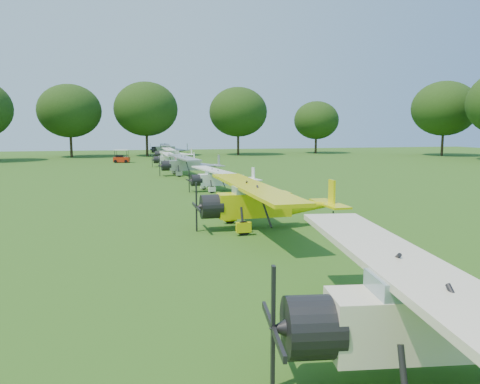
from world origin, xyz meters
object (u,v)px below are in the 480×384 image
object	(u,v)px
aircraft_1	(453,311)
golf_cart	(121,158)
aircraft_6	(172,153)
aircraft_5	(173,158)
aircraft_3	(221,177)
aircraft_4	(189,163)
aircraft_2	(265,200)
aircraft_7	(168,148)

from	to	relation	value
aircraft_1	golf_cart	distance (m)	61.57
aircraft_1	aircraft_6	xyz separation A→B (m)	(0.93, 64.00, -0.28)
golf_cart	aircraft_5	bearing A→B (deg)	-40.51
golf_cart	aircraft_6	bearing A→B (deg)	33.04
aircraft_3	aircraft_4	xyz separation A→B (m)	(-0.84, 12.65, 0.18)
aircraft_2	aircraft_4	bearing A→B (deg)	89.86
aircraft_5	golf_cart	xyz separation A→B (m)	(-6.46, 8.60, -0.43)
aircraft_1	aircraft_2	size ratio (longest dim) A/B	1.04
aircraft_6	aircraft_2	bearing A→B (deg)	-90.20
aircraft_5	aircraft_7	xyz separation A→B (m)	(1.60, 23.77, 0.23)
aircraft_6	golf_cart	bearing A→B (deg)	-159.35
aircraft_1	aircraft_7	distance (m)	76.40
aircraft_7	golf_cart	distance (m)	17.19
aircraft_6	golf_cart	world-z (taller)	aircraft_6
aircraft_6	aircraft_4	bearing A→B (deg)	-91.07
aircraft_2	aircraft_3	bearing A→B (deg)	86.76
golf_cart	aircraft_7	bearing A→B (deg)	74.62
aircraft_5	aircraft_7	distance (m)	23.83
aircraft_1	aircraft_7	bearing A→B (deg)	97.32
aircraft_1	aircraft_5	size ratio (longest dim) A/B	1.35
aircraft_2	aircraft_4	size ratio (longest dim) A/B	1.10
aircraft_3	aircraft_7	xyz separation A→B (m)	(0.23, 47.94, 0.23)
aircraft_1	aircraft_4	distance (m)	41.09
aircraft_5	aircraft_1	bearing A→B (deg)	-90.89
aircraft_1	aircraft_2	bearing A→B (deg)	96.12
golf_cart	aircraft_2	bearing A→B (deg)	-68.73
aircraft_4	aircraft_5	world-z (taller)	aircraft_4
aircraft_2	aircraft_7	xyz separation A→B (m)	(0.90, 61.98, -0.09)
aircraft_3	aircraft_4	world-z (taller)	aircraft_4
aircraft_4	aircraft_5	distance (m)	11.53
aircraft_6	aircraft_7	xyz separation A→B (m)	(0.56, 12.38, 0.15)
aircraft_7	aircraft_2	bearing A→B (deg)	-87.81
aircraft_7	golf_cart	xyz separation A→B (m)	(-8.06, -15.17, -0.67)
aircraft_5	aircraft_7	bearing A→B (deg)	85.14
aircraft_3	aircraft_7	world-z (taller)	aircraft_7
aircraft_1	golf_cart	size ratio (longest dim) A/B	5.17
aircraft_1	golf_cart	xyz separation A→B (m)	(-6.57, 61.21, -0.79)
aircraft_7	aircraft_6	bearing A→B (deg)	-89.56
aircraft_1	aircraft_2	distance (m)	14.41
aircraft_5	aircraft_6	world-z (taller)	aircraft_6
aircraft_1	aircraft_6	size ratio (longest dim) A/B	1.26
aircraft_5	aircraft_7	size ratio (longest dim) A/B	0.81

